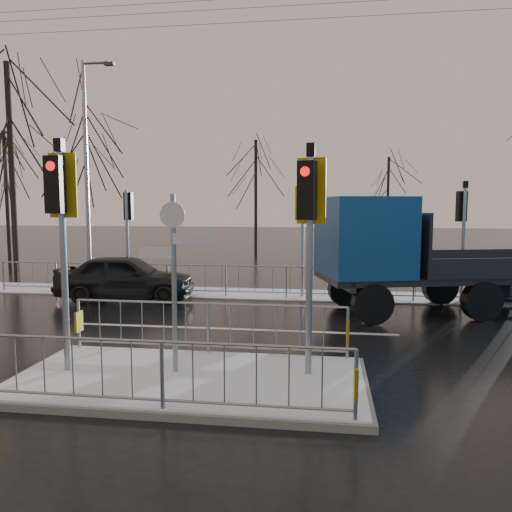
# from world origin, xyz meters

# --- Properties ---
(ground) EXTENTS (120.00, 120.00, 0.00)m
(ground) POSITION_xyz_m (0.00, 0.00, 0.00)
(ground) COLOR black
(ground) RESTS_ON ground
(snow_verge) EXTENTS (30.00, 2.00, 0.04)m
(snow_verge) POSITION_xyz_m (0.00, 8.60, 0.02)
(snow_verge) COLOR white
(snow_verge) RESTS_ON ground
(lane_markings) EXTENTS (8.00, 11.38, 0.01)m
(lane_markings) POSITION_xyz_m (0.00, -0.33, 0.00)
(lane_markings) COLOR silver
(lane_markings) RESTS_ON ground
(traffic_island) EXTENTS (6.00, 3.04, 4.15)m
(traffic_island) POSITION_xyz_m (-0.01, 0.01, 0.39)
(traffic_island) COLOR slate
(traffic_island) RESTS_ON ground
(far_kerb_fixtures) EXTENTS (18.00, 0.65, 3.83)m
(far_kerb_fixtures) POSITION_xyz_m (0.29, 8.09, 1.02)
(far_kerb_fixtures) COLOR gray
(far_kerb_fixtures) RESTS_ON ground
(car_far_lane) EXTENTS (4.49, 2.19, 1.48)m
(car_far_lane) POSITION_xyz_m (-4.05, 7.01, 0.74)
(car_far_lane) COLOR black
(car_far_lane) RESTS_ON ground
(flatbed_truck) EXTENTS (7.44, 4.30, 3.25)m
(flatbed_truck) POSITION_xyz_m (4.23, 6.18, 1.73)
(flatbed_truck) COLOR black
(flatbed_truck) RESTS_ON ground
(tree_near_a) EXTENTS (4.75, 4.75, 8.97)m
(tree_near_a) POSITION_xyz_m (-10.50, 11.00, 6.11)
(tree_near_a) COLOR black
(tree_near_a) RESTS_ON ground
(tree_near_b) EXTENTS (4.00, 4.00, 7.55)m
(tree_near_b) POSITION_xyz_m (-8.00, 12.50, 5.15)
(tree_near_b) COLOR black
(tree_near_b) RESTS_ON ground
(tree_near_c) EXTENTS (3.50, 3.50, 6.61)m
(tree_near_c) POSITION_xyz_m (-12.50, 13.50, 4.50)
(tree_near_c) COLOR black
(tree_near_c) RESTS_ON ground
(tree_far_a) EXTENTS (3.75, 3.75, 7.08)m
(tree_far_a) POSITION_xyz_m (-2.00, 22.00, 4.82)
(tree_far_a) COLOR black
(tree_far_a) RESTS_ON ground
(tree_far_b) EXTENTS (3.25, 3.25, 6.14)m
(tree_far_b) POSITION_xyz_m (6.00, 24.00, 4.18)
(tree_far_b) COLOR black
(tree_far_b) RESTS_ON ground
(street_lamp_left) EXTENTS (1.25, 0.18, 8.20)m
(street_lamp_left) POSITION_xyz_m (-6.43, 9.50, 4.49)
(street_lamp_left) COLOR gray
(street_lamp_left) RESTS_ON ground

